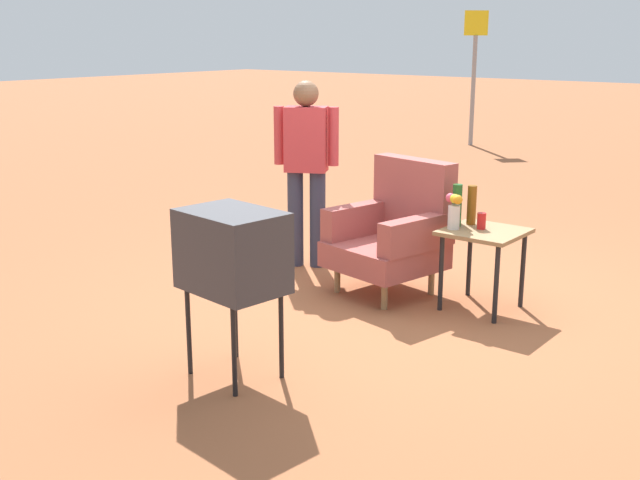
% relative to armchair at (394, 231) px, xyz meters
% --- Properties ---
extents(ground_plane, '(60.00, 60.00, 0.00)m').
position_rel_armchair_xyz_m(ground_plane, '(0.19, -0.23, -0.50)').
color(ground_plane, '#A05B38').
extents(armchair, '(0.90, 0.91, 1.06)m').
position_rel_armchair_xyz_m(armchair, '(0.00, 0.00, 0.00)').
color(armchair, '#937047').
rests_on(armchair, ground).
extents(side_table, '(0.56, 0.56, 0.61)m').
position_rel_armchair_xyz_m(side_table, '(0.75, 0.06, 0.03)').
color(side_table, black).
rests_on(side_table, ground).
extents(tv_on_stand, '(0.65, 0.51, 1.03)m').
position_rel_armchair_xyz_m(tv_on_stand, '(0.14, -1.96, 0.28)').
color(tv_on_stand, black).
rests_on(tv_on_stand, ground).
extents(person_standing, '(0.51, 0.37, 1.64)m').
position_rel_armchair_xyz_m(person_standing, '(-1.01, 0.13, 0.44)').
color(person_standing, '#2D3347').
rests_on(person_standing, ground).
extents(road_sign, '(0.33, 0.33, 2.44)m').
position_rel_armchair_xyz_m(road_sign, '(-3.59, 8.20, 0.88)').
color(road_sign, gray).
rests_on(road_sign, ground).
extents(bottle_wine_green, '(0.07, 0.07, 0.32)m').
position_rel_armchair_xyz_m(bottle_wine_green, '(0.53, 0.04, 0.28)').
color(bottle_wine_green, '#1E5623').
rests_on(bottle_wine_green, side_table).
extents(bottle_tall_amber, '(0.07, 0.07, 0.30)m').
position_rel_armchair_xyz_m(bottle_tall_amber, '(0.59, 0.16, 0.27)').
color(bottle_tall_amber, brown).
rests_on(bottle_tall_amber, side_table).
extents(soda_can_red, '(0.07, 0.07, 0.12)m').
position_rel_armchair_xyz_m(soda_can_red, '(0.72, 0.07, 0.18)').
color(soda_can_red, red).
rests_on(soda_can_red, side_table).
extents(flower_vase, '(0.15, 0.10, 0.27)m').
position_rel_armchair_xyz_m(flower_vase, '(0.56, -0.06, 0.26)').
color(flower_vase, silver).
rests_on(flower_vase, side_table).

